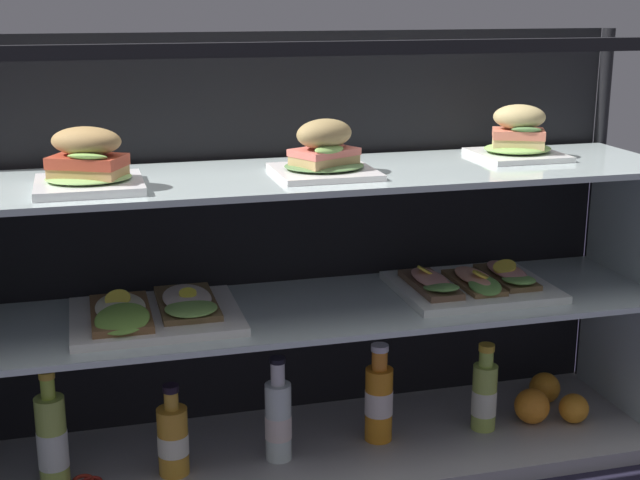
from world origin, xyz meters
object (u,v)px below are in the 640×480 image
Objects in this scene: juice_bottle_front_left_end at (379,400)px; orange_fruit_rolled_forward at (532,406)px; plated_roll_sandwich_left_of_center at (518,138)px; orange_fruit_near_left_post at (545,388)px; juice_bottle_front_middle at (484,395)px; open_sandwich_tray_mid_right at (154,312)px; juice_bottle_front_second at (278,419)px; orange_fruit_beside_bottles at (574,408)px; open_sandwich_tray_left_of_center at (472,283)px; juice_bottle_tucked_behind at (52,440)px; plated_roll_sandwich_near_right_corner at (88,166)px; plated_roll_sandwich_far_right at (324,154)px; juice_bottle_back_right at (173,439)px.

juice_bottle_front_left_end reaches higher than orange_fruit_rolled_forward.
orange_fruit_near_left_post is at bearing 8.96° from plated_roll_sandwich_left_of_center.
plated_roll_sandwich_left_of_center is at bearing 39.19° from juice_bottle_front_middle.
juice_bottle_front_middle is (0.73, -0.02, -0.26)m from open_sandwich_tray_mid_right.
orange_fruit_near_left_post is 0.92× the size of orange_fruit_rolled_forward.
orange_fruit_beside_bottles is at bearing -1.11° from juice_bottle_front_second.
open_sandwich_tray_left_of_center is at bearing 142.22° from juice_bottle_front_middle.
plated_roll_sandwich_near_right_corner is at bearing -17.64° from juice_bottle_tucked_behind.
plated_roll_sandwich_far_right is 0.58× the size of open_sandwich_tray_left_of_center.
juice_bottle_front_middle is 0.22m from orange_fruit_beside_bottles.
plated_roll_sandwich_left_of_center is 0.75× the size of juice_bottle_tucked_behind.
open_sandwich_tray_mid_right is 1.37× the size of juice_bottle_tucked_behind.
juice_bottle_tucked_behind is 3.00× the size of orange_fruit_rolled_forward.
juice_bottle_front_middle reaches higher than orange_fruit_near_left_post.
plated_roll_sandwich_near_right_corner is at bearing -177.64° from plated_roll_sandwich_far_right.
orange_fruit_rolled_forward is at bearing -132.50° from orange_fruit_near_left_post.
open_sandwich_tray_left_of_center is (0.35, 0.03, -0.31)m from plated_roll_sandwich_far_right.
juice_bottle_front_left_end is 0.47m from orange_fruit_near_left_post.
open_sandwich_tray_left_of_center is at bearing 3.78° from plated_roll_sandwich_near_right_corner.
juice_bottle_front_middle reaches higher than orange_fruit_beside_bottles.
plated_roll_sandwich_left_of_center reaches higher than juice_bottle_front_middle.
plated_roll_sandwich_far_right is at bearing -170.47° from plated_roll_sandwich_left_of_center.
juice_bottle_front_left_end is (0.24, 0.03, 0.00)m from juice_bottle_front_second.
juice_bottle_back_right is at bearing -179.01° from orange_fruit_rolled_forward.
orange_fruit_near_left_post is 0.12m from orange_fruit_rolled_forward.
open_sandwich_tray_mid_right is 0.78m from juice_bottle_front_middle.
plated_roll_sandwich_left_of_center reaches higher than juice_bottle_front_second.
plated_roll_sandwich_far_right is at bearing 2.36° from plated_roll_sandwich_near_right_corner.
plated_roll_sandwich_far_right is 0.48m from plated_roll_sandwich_left_of_center.
open_sandwich_tray_mid_right is at bearing 23.47° from plated_roll_sandwich_near_right_corner.
plated_roll_sandwich_far_right is 1.00× the size of juice_bottle_back_right.
plated_roll_sandwich_left_of_center reaches higher than juice_bottle_front_left_end.
plated_roll_sandwich_far_right is at bearing -174.38° from open_sandwich_tray_left_of_center.
plated_roll_sandwich_left_of_center is 2.26× the size of orange_fruit_rolled_forward.
orange_fruit_rolled_forward is at bearing 1.56° from plated_roll_sandwich_near_right_corner.
orange_fruit_near_left_post is (0.92, 0.10, -0.04)m from juice_bottle_back_right.
juice_bottle_front_middle is at bearing -1.49° from open_sandwich_tray_mid_right.
plated_roll_sandwich_far_right is 0.85× the size of juice_bottle_front_second.
plated_roll_sandwich_far_right is 2.41× the size of orange_fruit_rolled_forward.
juice_bottle_tucked_behind reaches higher than orange_fruit_near_left_post.
juice_bottle_tucked_behind is at bearing -178.77° from open_sandwich_tray_left_of_center.
juice_bottle_tucked_behind is 1.24× the size of juice_bottle_back_right.
open_sandwich_tray_left_of_center is 1.37× the size of juice_bottle_tucked_behind.
open_sandwich_tray_mid_right reaches higher than orange_fruit_rolled_forward.
juice_bottle_tucked_behind is at bearing -176.48° from plated_roll_sandwich_left_of_center.
open_sandwich_tray_left_of_center is (-0.12, -0.04, -0.32)m from plated_roll_sandwich_left_of_center.
juice_bottle_front_left_end is at bearing 3.80° from juice_bottle_back_right.
plated_roll_sandwich_near_right_corner is at bearing -174.89° from juice_bottle_back_right.
plated_roll_sandwich_far_right is 0.58m from juice_bottle_front_second.
juice_bottle_front_second is at bearing -171.83° from plated_roll_sandwich_left_of_center.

